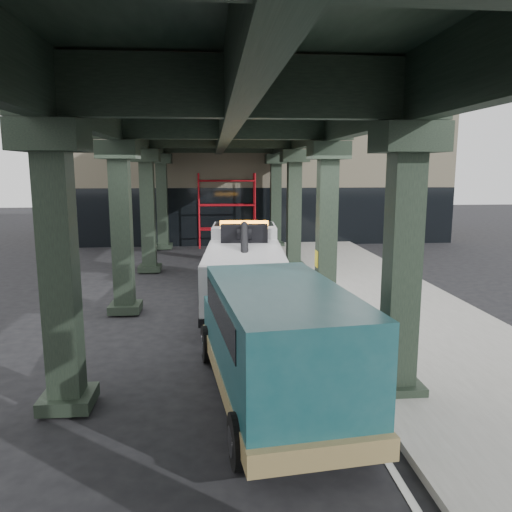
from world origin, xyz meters
TOP-DOWN VIEW (x-y plane):
  - ground at (0.00, 0.00)m, footprint 90.00×90.00m
  - sidewalk at (4.50, 2.00)m, footprint 5.00×40.00m
  - lane_stripe at (1.70, 2.00)m, footprint 0.12×38.00m
  - viaduct at (-0.40, 2.00)m, footprint 7.40×32.00m
  - building at (2.00, 20.00)m, footprint 22.00×10.00m
  - scaffolding at (0.00, 14.64)m, footprint 3.08×0.88m
  - tow_truck at (0.20, 2.98)m, footprint 2.71×7.98m
  - towed_van at (0.31, -4.16)m, footprint 2.76×5.76m

SIDE VIEW (x-z plane):
  - ground at x=0.00m, z-range 0.00..0.00m
  - lane_stripe at x=1.70m, z-range 0.00..0.01m
  - sidewalk at x=4.50m, z-range 0.00..0.15m
  - towed_van at x=0.31m, z-range 0.08..2.34m
  - tow_truck at x=0.20m, z-range -0.03..2.55m
  - scaffolding at x=0.00m, z-range 0.11..4.11m
  - building at x=2.00m, z-range 0.00..8.00m
  - viaduct at x=-0.40m, z-range 2.26..8.66m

